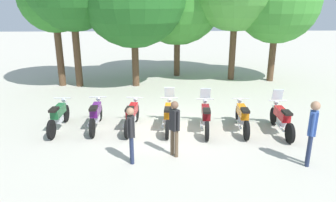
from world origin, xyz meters
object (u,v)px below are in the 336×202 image
Objects in this scene: motorcycle_5 at (242,116)px; person_0 at (174,125)px; motorcycle_3 at (168,115)px; motorcycle_6 at (282,118)px; motorcycle_4 at (206,116)px; motorcycle_1 at (96,114)px; tree_5 at (278,2)px; person_1 at (131,131)px; person_2 at (312,128)px; motorcycle_2 at (132,115)px; motorcycle_0 at (59,116)px.

person_0 is at bearing 131.36° from motorcycle_5.
motorcycle_3 and motorcycle_6 have the same top height.
motorcycle_4 is 2.55m from motorcycle_6.
motorcycle_6 is (3.81, -0.46, 0.00)m from motorcycle_3.
motorcycle_4 and motorcycle_6 have the same top height.
tree_5 is at bearing -53.24° from motorcycle_1.
person_0 is 1.24m from person_1.
motorcycle_1 is at bearing -142.25° from tree_5.
motorcycle_3 is at bearing 169.27° from person_2.
person_1 is at bearing 125.47° from motorcycle_5.
motorcycle_2 is 1.00× the size of motorcycle_5.
person_0 reaches higher than motorcycle_3.
person_0 is 0.91× the size of person_2.
motorcycle_1 is 6.39m from motorcycle_6.
motorcycle_5 is (2.54, -0.20, -0.01)m from motorcycle_3.
person_1 is (-2.38, -2.17, 0.41)m from motorcycle_4.
motorcycle_2 is 1.32× the size of person_0.
person_0 reaches higher than motorcycle_2.
motorcycle_5 is 1.30m from motorcycle_6.
motorcycle_4 is 1.36× the size of person_1.
motorcycle_4 is at bearing -145.01° from person_1.
motorcycle_0 is at bearing 110.88° from person_0.
motorcycle_4 is at bearing -96.70° from motorcycle_1.
tree_5 reaches higher than motorcycle_6.
person_1 is at bearing -131.23° from motorcycle_0.
person_2 is at bearing -104.04° from tree_5.
motorcycle_4 is at bearing -124.25° from tree_5.
motorcycle_6 is 0.34× the size of tree_5.
motorcycle_1 is 1.00× the size of motorcycle_3.
person_1 reaches higher than motorcycle_6.
motorcycle_3 is 1.00× the size of motorcycle_4.
person_1 is (-1.11, -2.35, 0.41)m from motorcycle_3.
person_2 is at bearing -120.65° from motorcycle_3.
motorcycle_5 is at bearing -4.10° from person_0.
motorcycle_5 is at bearing -95.46° from motorcycle_1.
motorcycle_0 is 12.56m from tree_5.
motorcycle_0 is 1.00× the size of motorcycle_3.
tree_5 reaches higher than person_2.
motorcycle_5 is 2.80m from person_2.
person_1 is at bearing -158.68° from person_2.
person_2 is (-0.12, -2.22, 0.57)m from motorcycle_6.
person_2 reaches higher than motorcycle_5.
motorcycle_1 is at bearing 90.46° from motorcycle_5.
motorcycle_0 is 1.00× the size of motorcycle_1.
tree_5 is at bearing -54.54° from motorcycle_0.
motorcycle_2 is at bearing 176.15° from person_2.
person_1 is 4.80m from person_2.
person_1 is (-4.91, -1.89, 0.41)m from motorcycle_6.
motorcycle_6 is at bearing 112.12° from person_2.
motorcycle_5 is at bearing 80.97° from motorcycle_6.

